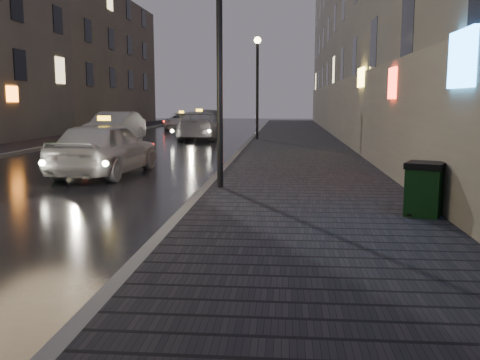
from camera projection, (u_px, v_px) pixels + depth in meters
The scene contains 15 objects.
ground at pixel (19, 271), 6.80m from camera, with size 120.00×120.00×0.00m, color black.
sidewalk at pixel (296, 142), 27.15m from camera, with size 4.60×58.00×0.15m, color black.
curb at pixel (249, 142), 27.35m from camera, with size 0.20×58.00×0.15m, color slate.
sidewalk_far at pixel (57, 141), 28.22m from camera, with size 2.40×58.00×0.15m, color black.
curb_far at pixel (81, 141), 28.11m from camera, with size 0.20×58.00×0.15m, color slate.
building_near at pixel (354, 22), 29.88m from camera, with size 1.80×50.00×13.00m, color #605B54.
building_far_c at pixel (89, 61), 45.57m from camera, with size 6.00×22.00×11.00m, color #6B6051.
lamp_near at pixel (219, 41), 12.04m from camera, with size 0.36×0.36×5.28m.
lamp_far at pixel (257, 75), 27.81m from camera, with size 0.36×0.36×5.28m.
trash_bin at pixel (424, 189), 9.34m from camera, with size 0.82×0.82×0.94m.
taxi_near at pixel (105, 148), 15.52m from camera, with size 1.87×4.65×1.58m, color silver.
car_left_mid at pixel (115, 128), 26.77m from camera, with size 1.70×4.88×1.61m, color #A5A6AE.
taxi_mid at pixel (199, 125), 30.05m from camera, with size 2.19×5.40×1.57m, color silver.
taxi_far at pixel (182, 121), 40.35m from camera, with size 2.11×4.57×1.27m, color silver.
car_far at pixel (209, 118), 42.29m from camera, with size 1.89×4.69×1.60m, color gray.
Camera 1 is at (3.37, -6.29, 2.15)m, focal length 40.00 mm.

